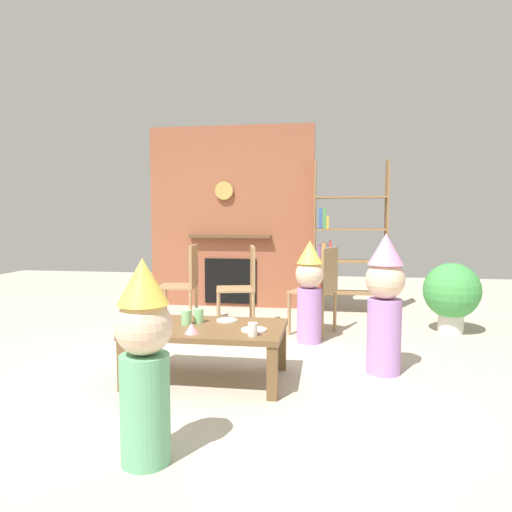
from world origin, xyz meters
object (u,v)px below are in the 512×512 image
at_px(paper_plate_front, 227,320).
at_px(birthday_cake_slice, 192,328).
at_px(paper_cup_near_left, 253,329).
at_px(dining_chair_middle, 244,282).
at_px(paper_cup_near_right, 186,317).
at_px(paper_plate_rear, 254,330).
at_px(paper_cup_center, 199,316).
at_px(child_in_pink, 385,300).
at_px(potted_plant_tall, 452,293).
at_px(child_with_cone_hat, 144,356).
at_px(coffee_table, 208,334).
at_px(child_by_the_chairs, 309,289).
at_px(dining_chair_left, 185,280).
at_px(dining_chair_right, 321,285).
at_px(bookshelf, 343,245).

relative_size(paper_plate_front, birthday_cake_slice, 1.61).
height_order(paper_cup_near_left, dining_chair_middle, dining_chair_middle).
distance_m(paper_cup_near_right, paper_plate_rear, 0.54).
relative_size(paper_cup_near_left, paper_cup_center, 0.86).
distance_m(paper_cup_center, child_in_pink, 1.43).
bearing_deg(potted_plant_tall, child_with_cone_hat, -125.90).
height_order(paper_cup_near_right, birthday_cake_slice, paper_cup_near_right).
relative_size(paper_cup_near_left, child_with_cone_hat, 0.09).
bearing_deg(birthday_cake_slice, paper_cup_center, 97.27).
bearing_deg(coffee_table, paper_cup_near_left, -31.94).
bearing_deg(child_in_pink, paper_plate_rear, 9.50).
distance_m(child_by_the_chairs, dining_chair_left, 1.47).
xyz_separation_m(paper_cup_center, dining_chair_right, (0.90, 1.38, 0.05)).
distance_m(paper_cup_near_left, dining_chair_right, 1.78).
height_order(bookshelf, paper_cup_near_right, bookshelf).
bearing_deg(child_by_the_chairs, paper_cup_near_right, -6.26).
xyz_separation_m(paper_cup_center, birthday_cake_slice, (0.04, -0.34, -0.02)).
xyz_separation_m(paper_plate_rear, child_with_cone_hat, (-0.36, -1.12, 0.13)).
distance_m(paper_cup_near_left, child_with_cone_hat, 1.04).
bearing_deg(child_by_the_chairs, paper_plate_rear, 15.74).
height_order(bookshelf, birthday_cake_slice, bookshelf).
bearing_deg(paper_plate_front, child_in_pink, 7.74).
bearing_deg(paper_cup_near_right, bookshelf, 65.39).
xyz_separation_m(child_with_cone_hat, potted_plant_tall, (2.16, 2.98, -0.12)).
bearing_deg(dining_chair_middle, bookshelf, -146.32).
height_order(paper_cup_near_left, child_in_pink, child_in_pink).
relative_size(coffee_table, potted_plant_tall, 1.54).
height_order(paper_cup_near_left, dining_chair_left, dining_chair_left).
bearing_deg(paper_cup_near_right, dining_chair_middle, 84.18).
bearing_deg(bookshelf, child_by_the_chairs, -103.01).
xyz_separation_m(paper_cup_near_left, dining_chair_left, (-1.06, 1.90, 0.06)).
bearing_deg(bookshelf, birthday_cake_slice, -110.74).
distance_m(paper_cup_near_left, child_in_pink, 1.11).
height_order(coffee_table, potted_plant_tall, potted_plant_tall).
relative_size(paper_plate_rear, child_in_pink, 0.17).
bearing_deg(child_in_pink, potted_plant_tall, -135.65).
distance_m(paper_cup_near_left, paper_plate_front, 0.51).
relative_size(dining_chair_middle, dining_chair_right, 1.00).
bearing_deg(paper_plate_rear, child_by_the_chairs, 74.63).
xyz_separation_m(coffee_table, paper_cup_center, (-0.10, 0.11, 0.11)).
distance_m(paper_plate_rear, dining_chair_left, 2.04).
relative_size(paper_plate_rear, birthday_cake_slice, 1.83).
xyz_separation_m(paper_cup_near_left, paper_cup_near_right, (-0.54, 0.26, 0.01)).
bearing_deg(child_by_the_chairs, paper_cup_near_left, 17.99).
relative_size(bookshelf, paper_cup_near_left, 20.87).
distance_m(paper_cup_near_left, dining_chair_middle, 1.86).
xyz_separation_m(paper_plate_rear, potted_plant_tall, (1.79, 1.86, 0.01)).
bearing_deg(paper_cup_near_left, child_by_the_chairs, 76.88).
distance_m(paper_plate_rear, child_by_the_chairs, 1.30).
xyz_separation_m(coffee_table, paper_cup_near_right, (-0.17, 0.02, 0.11)).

